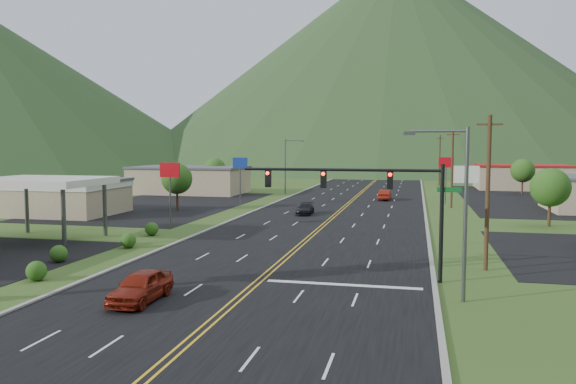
% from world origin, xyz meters
% --- Properties ---
extents(ground, '(500.00, 500.00, 0.00)m').
position_xyz_m(ground, '(0.00, 0.00, 0.00)').
color(ground, '#2F4518').
rests_on(ground, ground).
extents(road, '(20.00, 460.00, 0.04)m').
position_xyz_m(road, '(0.00, 0.00, 0.00)').
color(road, black).
rests_on(road, ground).
extents(curb_east, '(0.30, 460.00, 0.14)m').
position_xyz_m(curb_east, '(10.15, 0.00, 0.00)').
color(curb_east, gray).
rests_on(curb_east, ground).
extents(traffic_signal, '(13.10, 0.43, 7.00)m').
position_xyz_m(traffic_signal, '(6.48, 14.00, 5.33)').
color(traffic_signal, black).
rests_on(traffic_signal, ground).
extents(streetlight_east, '(3.28, 0.25, 9.00)m').
position_xyz_m(streetlight_east, '(11.18, 10.00, 5.18)').
color(streetlight_east, '#59595E').
rests_on(streetlight_east, ground).
extents(streetlight_west, '(3.28, 0.25, 9.00)m').
position_xyz_m(streetlight_west, '(-11.68, 70.00, 5.18)').
color(streetlight_west, '#59595E').
rests_on(streetlight_west, ground).
extents(gas_canopy, '(10.00, 8.00, 5.30)m').
position_xyz_m(gas_canopy, '(-22.00, 22.00, 4.87)').
color(gas_canopy, white).
rests_on(gas_canopy, ground).
extents(building_west_mid, '(14.40, 10.40, 4.10)m').
position_xyz_m(building_west_mid, '(-32.00, 38.00, 2.27)').
color(building_west_mid, tan).
rests_on(building_west_mid, ground).
extents(building_west_far, '(18.40, 11.40, 4.50)m').
position_xyz_m(building_west_far, '(-28.00, 68.00, 2.26)').
color(building_west_far, tan).
rests_on(building_west_far, ground).
extents(building_east_far, '(16.40, 12.40, 4.50)m').
position_xyz_m(building_east_far, '(28.00, 90.00, 2.26)').
color(building_east_far, tan).
rests_on(building_east_far, ground).
extents(pole_sign_west_a, '(2.00, 0.18, 6.40)m').
position_xyz_m(pole_sign_west_a, '(-14.00, 30.00, 5.05)').
color(pole_sign_west_a, '#59595E').
rests_on(pole_sign_west_a, ground).
extents(pole_sign_west_b, '(2.00, 0.18, 6.40)m').
position_xyz_m(pole_sign_west_b, '(-14.00, 52.00, 5.05)').
color(pole_sign_west_b, '#59595E').
rests_on(pole_sign_west_b, ground).
extents(pole_sign_east_a, '(2.00, 0.18, 6.40)m').
position_xyz_m(pole_sign_east_a, '(13.00, 28.00, 5.05)').
color(pole_sign_east_a, '#59595E').
rests_on(pole_sign_east_a, ground).
extents(pole_sign_east_b, '(2.00, 0.18, 6.40)m').
position_xyz_m(pole_sign_east_b, '(13.00, 60.00, 5.05)').
color(pole_sign_east_b, '#59595E').
rests_on(pole_sign_east_b, ground).
extents(tree_west_a, '(3.84, 3.84, 5.82)m').
position_xyz_m(tree_west_a, '(-20.00, 45.00, 3.89)').
color(tree_west_a, '#382314').
rests_on(tree_west_a, ground).
extents(tree_west_b, '(3.84, 3.84, 5.82)m').
position_xyz_m(tree_west_b, '(-25.00, 72.00, 3.89)').
color(tree_west_b, '#382314').
rests_on(tree_west_b, ground).
extents(tree_east_a, '(3.84, 3.84, 5.82)m').
position_xyz_m(tree_east_a, '(22.00, 40.00, 3.89)').
color(tree_east_a, '#382314').
rests_on(tree_east_a, ground).
extents(tree_east_b, '(3.84, 3.84, 5.82)m').
position_xyz_m(tree_east_b, '(26.00, 78.00, 3.89)').
color(tree_east_b, '#382314').
rests_on(tree_east_b, ground).
extents(utility_pole_a, '(1.60, 0.28, 10.00)m').
position_xyz_m(utility_pole_a, '(13.50, 18.00, 5.13)').
color(utility_pole_a, '#382314').
rests_on(utility_pole_a, ground).
extents(utility_pole_b, '(1.60, 0.28, 10.00)m').
position_xyz_m(utility_pole_b, '(13.50, 55.00, 5.13)').
color(utility_pole_b, '#382314').
rests_on(utility_pole_b, ground).
extents(utility_pole_c, '(1.60, 0.28, 10.00)m').
position_xyz_m(utility_pole_c, '(13.50, 95.00, 5.13)').
color(utility_pole_c, '#382314').
rests_on(utility_pole_c, ground).
extents(utility_pole_d, '(1.60, 0.28, 10.00)m').
position_xyz_m(utility_pole_d, '(13.50, 135.00, 5.13)').
color(utility_pole_d, '#382314').
rests_on(utility_pole_d, ground).
extents(mountain_n, '(220.00, 220.00, 85.00)m').
position_xyz_m(mountain_n, '(0.00, 220.00, 42.50)').
color(mountain_n, black).
rests_on(mountain_n, ground).
extents(car_red_near, '(1.90, 4.71, 1.60)m').
position_xyz_m(car_red_near, '(-4.74, 6.21, 0.80)').
color(car_red_near, maroon).
rests_on(car_red_near, ground).
extents(car_dark_mid, '(1.93, 4.37, 1.25)m').
position_xyz_m(car_dark_mid, '(-3.53, 43.89, 0.62)').
color(car_dark_mid, black).
rests_on(car_dark_mid, ground).
extents(car_red_far, '(1.78, 4.60, 1.50)m').
position_xyz_m(car_red_far, '(4.62, 63.19, 0.75)').
color(car_red_far, maroon).
rests_on(car_red_far, ground).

